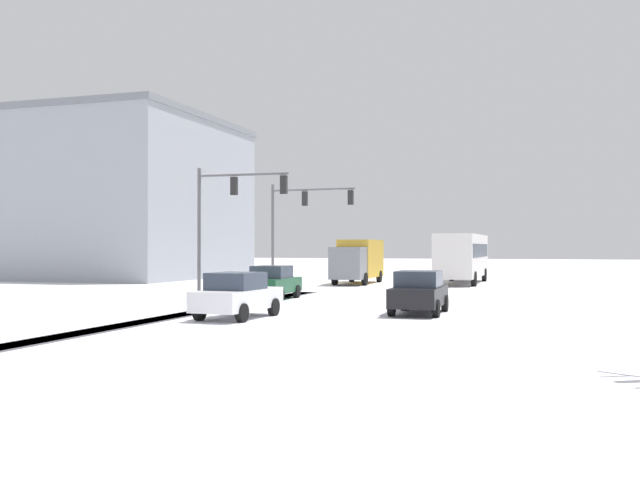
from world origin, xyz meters
TOP-DOWN VIEW (x-y plane):
  - wheel_track_left_lane at (-4.15, 14.75)m, footprint 1.00×32.45m
  - wheel_track_right_lane at (-4.00, 14.75)m, footprint 1.15×32.45m
  - sidewalk_kerb_right at (9.40, 13.27)m, footprint 4.00×32.45m
  - traffic_signal_far_left at (-6.09, 35.44)m, footprint 5.57×0.51m
  - traffic_signal_near_left at (-6.36, 25.55)m, footprint 4.86×0.44m
  - car_dark_green_lead at (-3.83, 25.04)m, footprint 1.97×4.17m
  - car_black_second at (4.23, 19.69)m, footprint 1.91×4.14m
  - car_white_third at (-1.57, 16.05)m, footprint 1.99×4.18m
  - bus_oncoming at (2.95, 43.56)m, footprint 2.69×11.00m
  - box_truck_delivery at (-3.85, 40.93)m, footprint 2.47×7.46m
  - office_building_far_left_block at (-30.35, 44.89)m, footprint 26.60×18.64m

SIDE VIEW (x-z plane):
  - wheel_track_left_lane at x=-4.15m, z-range 0.00..0.01m
  - wheel_track_right_lane at x=-4.00m, z-range 0.00..0.01m
  - sidewalk_kerb_right at x=9.40m, z-range 0.00..0.12m
  - car_dark_green_lead at x=-3.83m, z-range 0.01..1.63m
  - car_black_second at x=4.23m, z-range 0.01..1.63m
  - car_white_third at x=-1.57m, z-range 0.01..1.63m
  - box_truck_delivery at x=-3.85m, z-range 0.12..3.14m
  - bus_oncoming at x=2.95m, z-range 0.30..3.68m
  - traffic_signal_near_left at x=-6.36m, z-range 1.34..7.84m
  - traffic_signal_far_left at x=-6.09m, z-range 1.37..7.87m
  - office_building_far_left_block at x=-30.35m, z-range 0.01..13.10m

